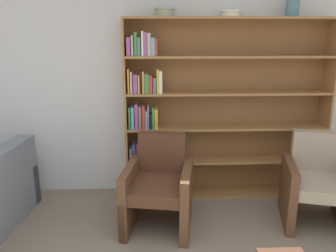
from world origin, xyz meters
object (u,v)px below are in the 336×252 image
at_px(vase_tall, 293,5).
at_px(armchair_leather, 159,187).
at_px(bookshelf, 209,112).
at_px(armchair_cushioned, 317,184).
at_px(bowl_brass, 165,12).
at_px(bowl_olive, 231,13).

relative_size(vase_tall, armchair_leather, 0.31).
relative_size(bookshelf, armchair_cushioned, 2.59).
distance_m(armchair_leather, armchair_cushioned, 1.60).
bearing_deg(bowl_brass, bowl_olive, 0.00).
xyz_separation_m(vase_tall, armchair_leather, (-1.44, -0.65, -1.76)).
xyz_separation_m(bookshelf, bowl_olive, (0.19, -0.02, 1.08)).
bearing_deg(armchair_leather, armchair_cushioned, -170.74).
height_order(bowl_olive, vase_tall, vase_tall).
bearing_deg(bookshelf, bowl_brass, -177.40).
xyz_separation_m(bowl_olive, vase_tall, (0.66, -0.00, 0.08)).
bearing_deg(armchair_cushioned, bowl_olive, -23.97).
height_order(bowl_brass, armchair_cushioned, bowl_brass).
height_order(bookshelf, bowl_olive, bowl_olive).
relative_size(bookshelf, bowl_brass, 10.41).
xyz_separation_m(bookshelf, vase_tall, (0.85, -0.02, 1.16)).
bearing_deg(armchair_leather, vase_tall, -146.51).
height_order(bowl_brass, bowl_olive, bowl_brass).
distance_m(bowl_olive, armchair_leather, 1.96).
relative_size(vase_tall, armchair_cushioned, 0.31).
distance_m(bowl_brass, armchair_cushioned, 2.37).
distance_m(vase_tall, armchair_cushioned, 1.89).
distance_m(bookshelf, vase_tall, 1.44).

